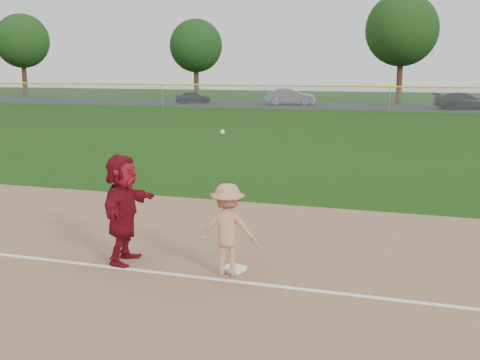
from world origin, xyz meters
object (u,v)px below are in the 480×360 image
(car_mid, at_px, (290,97))
(car_right, at_px, (463,101))
(first_base, at_px, (234,269))
(car_left, at_px, (193,97))
(base_runner, at_px, (123,209))

(car_mid, height_order, car_right, car_mid)
(car_mid, bearing_deg, car_right, -112.79)
(first_base, xyz_separation_m, car_left, (-19.82, 45.89, 0.54))
(first_base, height_order, car_right, car_right)
(first_base, xyz_separation_m, car_right, (5.26, 45.12, 0.66))
(first_base, relative_size, car_left, 0.10)
(car_mid, relative_size, car_right, 0.97)
(first_base, bearing_deg, car_left, 113.36)
(base_runner, xyz_separation_m, car_right, (7.33, 45.27, -0.31))
(first_base, distance_m, car_mid, 47.53)
(base_runner, bearing_deg, car_right, -15.68)
(base_runner, bearing_deg, car_left, 14.59)
(first_base, height_order, car_mid, car_mid)
(first_base, bearing_deg, base_runner, -175.75)
(base_runner, distance_m, car_left, 49.35)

